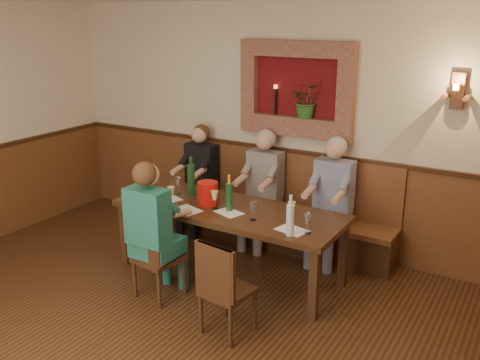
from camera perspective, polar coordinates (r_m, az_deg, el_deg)
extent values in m
cube|color=beige|center=(6.28, 4.40, 5.76)|extent=(6.00, 0.04, 2.80)
cube|color=brown|center=(6.49, 4.15, -1.64)|extent=(6.00, 0.04, 1.10)
cube|color=#381E0F|center=(6.33, 4.26, 3.29)|extent=(6.02, 0.06, 0.05)
cube|color=#5B0D10|center=(6.11, 6.13, 9.66)|extent=(1.00, 0.02, 0.70)
cube|color=#9F6651|center=(6.03, 6.08, 13.76)|extent=(1.36, 0.12, 0.18)
cube|color=#9F6651|center=(6.14, 5.82, 5.55)|extent=(1.36, 0.12, 0.18)
cube|color=#9F6651|center=(6.34, 1.05, 10.03)|extent=(0.18, 0.12, 0.70)
cube|color=#9F6651|center=(5.85, 11.25, 9.09)|extent=(0.18, 0.12, 0.70)
cube|color=#9F6651|center=(6.12, 5.85, 6.56)|extent=(1.00, 0.14, 0.04)
imported|color=#295F20|center=(6.03, 7.22, 8.41)|extent=(0.35, 0.30, 0.39)
cylinder|color=black|center=(6.20, 3.79, 8.34)|extent=(0.03, 0.03, 0.30)
cylinder|color=#FFBF59|center=(6.18, 3.82, 9.90)|extent=(0.04, 0.04, 0.04)
cube|color=brown|center=(5.57, 22.23, 8.79)|extent=(0.12, 0.08, 0.35)
cylinder|color=brown|center=(5.53, 21.03, 8.34)|extent=(0.05, 0.18, 0.05)
cylinder|color=brown|center=(5.50, 23.09, 8.06)|extent=(0.05, 0.18, 0.05)
cylinder|color=#FFBF59|center=(5.44, 22.07, 9.17)|extent=(0.06, 0.06, 0.06)
cube|color=#381F11|center=(5.50, -1.16, -3.25)|extent=(2.40, 0.90, 0.06)
cube|color=#381F11|center=(6.02, -12.17, -5.66)|extent=(0.08, 0.08, 0.69)
cube|color=#381F11|center=(4.89, 7.89, -11.04)|extent=(0.08, 0.08, 0.69)
cube|color=#381F11|center=(6.53, -7.78, -3.55)|extent=(0.08, 0.08, 0.69)
cube|color=#381F11|center=(5.51, 10.98, -7.79)|extent=(0.08, 0.08, 0.69)
cube|color=#381E0F|center=(6.43, 3.19, -5.14)|extent=(3.00, 0.40, 0.40)
cube|color=brown|center=(6.35, 3.22, -3.31)|extent=(3.00, 0.45, 0.06)
cube|color=brown|center=(6.39, 4.07, 0.23)|extent=(3.00, 0.06, 0.66)
cube|color=#381F11|center=(5.35, -8.58, -10.31)|extent=(0.42, 0.42, 0.38)
cube|color=#381F11|center=(5.26, -8.68, -8.27)|extent=(0.44, 0.44, 0.05)
cube|color=#381F11|center=(5.04, -10.30, -6.27)|extent=(0.40, 0.09, 0.47)
cube|color=#381F11|center=(4.76, -1.29, -13.94)|extent=(0.41, 0.41, 0.37)
cube|color=#381F11|center=(4.66, -1.31, -11.77)|extent=(0.43, 0.43, 0.05)
cube|color=#381F11|center=(4.42, -2.81, -9.75)|extent=(0.39, 0.09, 0.46)
cube|color=black|center=(6.80, -4.77, -3.68)|extent=(0.39, 0.41, 0.45)
cube|color=black|center=(6.72, -4.12, 1.74)|extent=(0.39, 0.20, 0.51)
sphere|color=#D8A384|center=(6.60, -4.38, 4.81)|extent=(0.19, 0.19, 0.19)
sphere|color=#4C2D19|center=(6.63, -4.15, 5.04)|extent=(0.21, 0.21, 0.21)
cube|color=#4F4A48|center=(6.34, 1.93, -5.22)|extent=(0.41, 0.42, 0.45)
cube|color=#4F4A48|center=(6.26, 2.72, 0.74)|extent=(0.41, 0.21, 0.53)
sphere|color=#D8A384|center=(6.12, 2.60, 4.16)|extent=(0.20, 0.20, 0.20)
sphere|color=#B2B2B2|center=(6.16, 2.82, 4.42)|extent=(0.22, 0.22, 0.22)
cube|color=navy|center=(6.00, 9.10, -6.77)|extent=(0.41, 0.43, 0.45)
cube|color=navy|center=(5.92, 10.01, -0.42)|extent=(0.41, 0.22, 0.54)
sphere|color=#D8A384|center=(5.78, 10.07, 3.23)|extent=(0.21, 0.21, 0.21)
sphere|color=#B2B2B2|center=(5.82, 10.26, 3.52)|extent=(0.23, 0.23, 0.23)
cube|color=#1B5760|center=(5.37, -8.31, -9.80)|extent=(0.41, 0.43, 0.45)
cube|color=#1B5760|center=(4.99, -9.82, -3.87)|extent=(0.41, 0.21, 0.53)
sphere|color=#D8A384|center=(4.89, -9.76, 0.58)|extent=(0.20, 0.20, 0.20)
sphere|color=#4C2D19|center=(4.85, -10.15, 0.65)|extent=(0.22, 0.22, 0.22)
cylinder|color=red|center=(5.55, -3.47, -1.44)|extent=(0.28, 0.28, 0.25)
cylinder|color=#19471E|center=(5.36, -1.16, -1.84)|extent=(0.08, 0.08, 0.29)
cylinder|color=orange|center=(5.31, -1.17, 0.08)|extent=(0.03, 0.03, 0.09)
cylinder|color=#19471E|center=(5.84, -5.23, -0.01)|extent=(0.11, 0.11, 0.34)
cylinder|color=#19471E|center=(5.78, -5.28, 2.04)|extent=(0.05, 0.05, 0.09)
cylinder|color=silver|center=(4.80, 5.38, -4.28)|extent=(0.09, 0.09, 0.29)
cylinder|color=silver|center=(4.73, 5.45, -2.14)|extent=(0.04, 0.04, 0.09)
cube|color=white|center=(5.81, -7.84, -1.95)|extent=(0.38, 0.32, 0.00)
cube|color=white|center=(5.36, -1.18, -3.49)|extent=(0.32, 0.27, 0.00)
cube|color=white|center=(4.96, 5.57, -5.34)|extent=(0.32, 0.26, 0.00)
cube|color=white|center=(5.45, -5.65, -3.20)|extent=(0.33, 0.28, 0.00)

